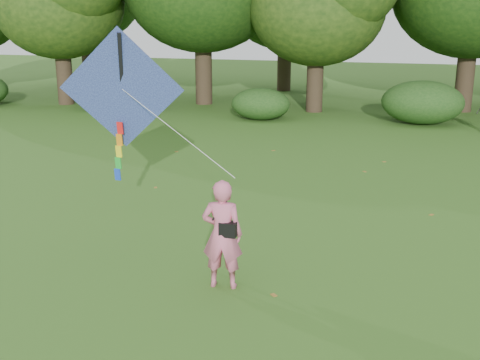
# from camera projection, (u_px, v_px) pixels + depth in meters

# --- Properties ---
(ground) EXTENTS (100.00, 100.00, 0.00)m
(ground) POSITION_uv_depth(u_px,v_px,m) (257.00, 298.00, 10.36)
(ground) COLOR #265114
(ground) RESTS_ON ground
(man_kite_flyer) EXTENTS (0.77, 0.55, 1.98)m
(man_kite_flyer) POSITION_uv_depth(u_px,v_px,m) (222.00, 234.00, 10.52)
(man_kite_flyer) COLOR #D16281
(man_kite_flyer) RESTS_ON ground
(bystander_left) EXTENTS (1.11, 0.96, 1.96)m
(bystander_left) POSITION_uv_depth(u_px,v_px,m) (154.00, 92.00, 28.94)
(bystander_left) COLOR #2A2A38
(bystander_left) RESTS_ON ground
(crossbody_bag) EXTENTS (0.43, 0.20, 0.75)m
(crossbody_bag) POSITION_uv_depth(u_px,v_px,m) (228.00, 229.00, 10.43)
(crossbody_bag) COLOR black
(crossbody_bag) RESTS_ON ground
(flying_kite) EXTENTS (4.34, 2.51, 3.30)m
(flying_kite) POSITION_uv_depth(u_px,v_px,m) (122.00, 91.00, 12.57)
(flying_kite) COLOR #2642A5
(flying_kite) RESTS_ON ground
(shrub_band) EXTENTS (39.15, 3.22, 1.88)m
(shrub_band) POSITION_uv_depth(u_px,v_px,m) (335.00, 102.00, 26.65)
(shrub_band) COLOR #264919
(shrub_band) RESTS_ON ground
(fallen_leaves) EXTENTS (11.29, 11.10, 0.01)m
(fallen_leaves) POSITION_uv_depth(u_px,v_px,m) (357.00, 191.00, 16.44)
(fallen_leaves) COLOR olive
(fallen_leaves) RESTS_ON ground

